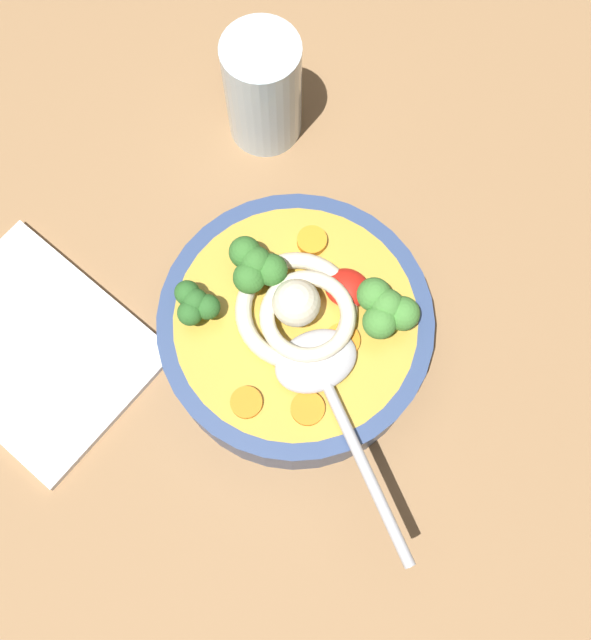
# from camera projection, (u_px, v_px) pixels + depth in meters

# --- Properties ---
(table_slab) EXTENTS (1.20, 1.20, 0.04)m
(table_slab) POSITION_uv_depth(u_px,v_px,m) (286.00, 395.00, 0.60)
(table_slab) COLOR #936D47
(table_slab) RESTS_ON ground
(soup_bowl) EXTENTS (0.20, 0.20, 0.06)m
(soup_bowl) POSITION_uv_depth(u_px,v_px,m) (296.00, 331.00, 0.56)
(soup_bowl) COLOR #334775
(soup_bowl) RESTS_ON table_slab
(noodle_pile) EXTENTS (0.10, 0.10, 0.04)m
(noodle_pile) POSITION_uv_depth(u_px,v_px,m) (298.00, 309.00, 0.52)
(noodle_pile) COLOR beige
(noodle_pile) RESTS_ON soup_bowl
(soup_spoon) EXTENTS (0.15, 0.14, 0.02)m
(soup_spoon) POSITION_uv_depth(u_px,v_px,m) (324.00, 379.00, 0.51)
(soup_spoon) COLOR #B7B7BC
(soup_spoon) RESTS_ON soup_bowl
(chili_sauce_dollop) EXTENTS (0.03, 0.03, 0.01)m
(chili_sauce_dollop) POSITION_uv_depth(u_px,v_px,m) (347.00, 288.00, 0.53)
(chili_sauce_dollop) COLOR red
(chili_sauce_dollop) RESTS_ON soup_bowl
(broccoli_floret_far) EXTENTS (0.05, 0.04, 0.04)m
(broccoli_floret_far) POSITION_uv_depth(u_px,v_px,m) (255.00, 266.00, 0.52)
(broccoli_floret_far) COLOR #7A9E60
(broccoli_floret_far) RESTS_ON soup_bowl
(broccoli_floret_rear) EXTENTS (0.04, 0.03, 0.03)m
(broccoli_floret_rear) POSITION_uv_depth(u_px,v_px,m) (195.00, 304.00, 0.52)
(broccoli_floret_rear) COLOR #7A9E60
(broccoli_floret_rear) RESTS_ON soup_bowl
(broccoli_floret_beside_chili) EXTENTS (0.05, 0.04, 0.04)m
(broccoli_floret_beside_chili) POSITION_uv_depth(u_px,v_px,m) (386.00, 309.00, 0.51)
(broccoli_floret_beside_chili) COLOR #7A9E60
(broccoli_floret_beside_chili) RESTS_ON soup_bowl
(carrot_slice_front) EXTENTS (0.02, 0.02, 0.00)m
(carrot_slice_front) POSITION_uv_depth(u_px,v_px,m) (308.00, 409.00, 0.51)
(carrot_slice_front) COLOR orange
(carrot_slice_front) RESTS_ON soup_bowl
(carrot_slice_near_spoon) EXTENTS (0.02, 0.02, 0.00)m
(carrot_slice_near_spoon) POSITION_uv_depth(u_px,v_px,m) (246.00, 402.00, 0.51)
(carrot_slice_near_spoon) COLOR orange
(carrot_slice_near_spoon) RESTS_ON soup_bowl
(carrot_slice_right) EXTENTS (0.03, 0.03, 0.01)m
(carrot_slice_right) POSITION_uv_depth(u_px,v_px,m) (342.00, 341.00, 0.53)
(carrot_slice_right) COLOR orange
(carrot_slice_right) RESTS_ON soup_bowl
(carrot_slice_extra_b) EXTENTS (0.02, 0.02, 0.01)m
(carrot_slice_extra_b) POSITION_uv_depth(u_px,v_px,m) (312.00, 241.00, 0.55)
(carrot_slice_extra_b) COLOR orange
(carrot_slice_extra_b) RESTS_ON soup_bowl
(drinking_glass) EXTENTS (0.06, 0.06, 0.11)m
(drinking_glass) POSITION_uv_depth(u_px,v_px,m) (263.00, 90.00, 0.60)
(drinking_glass) COLOR silver
(drinking_glass) RESTS_ON table_slab
(folded_napkin) EXTENTS (0.21, 0.18, 0.01)m
(folded_napkin) POSITION_uv_depth(u_px,v_px,m) (36.00, 349.00, 0.59)
(folded_napkin) COLOR white
(folded_napkin) RESTS_ON table_slab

